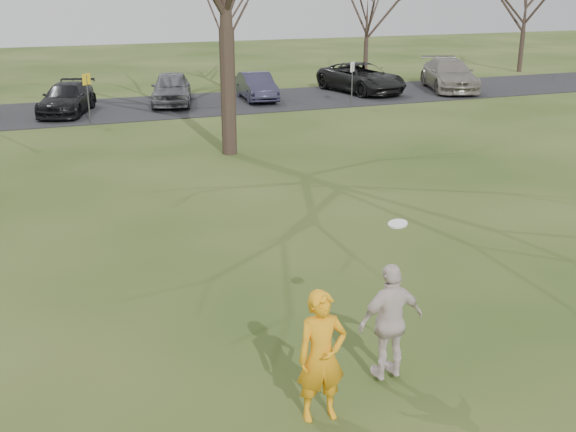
# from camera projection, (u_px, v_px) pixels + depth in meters

# --- Properties ---
(ground) EXTENTS (120.00, 120.00, 0.00)m
(ground) POSITION_uv_depth(u_px,v_px,m) (387.00, 401.00, 9.75)
(ground) COLOR #1E380F
(ground) RESTS_ON ground
(parking_strip) EXTENTS (62.00, 6.50, 0.04)m
(parking_strip) POSITION_uv_depth(u_px,v_px,m) (129.00, 109.00, 31.87)
(parking_strip) COLOR black
(parking_strip) RESTS_ON ground
(player_defender) EXTENTS (0.72, 0.50, 1.87)m
(player_defender) POSITION_uv_depth(u_px,v_px,m) (322.00, 357.00, 9.11)
(player_defender) COLOR orange
(player_defender) RESTS_ON ground
(car_3) EXTENTS (3.18, 4.86, 1.31)m
(car_3) POSITION_uv_depth(u_px,v_px,m) (67.00, 99.00, 30.46)
(car_3) COLOR black
(car_3) RESTS_ON parking_strip
(car_4) EXTENTS (2.80, 4.75, 1.52)m
(car_4) POSITION_uv_depth(u_px,v_px,m) (171.00, 88.00, 32.68)
(car_4) COLOR slate
(car_4) RESTS_ON parking_strip
(car_5) EXTENTS (1.75, 4.11, 1.32)m
(car_5) POSITION_uv_depth(u_px,v_px,m) (257.00, 86.00, 33.95)
(car_5) COLOR #2B2A3F
(car_5) RESTS_ON parking_strip
(car_6) EXTENTS (3.48, 5.81, 1.51)m
(car_6) POSITION_uv_depth(u_px,v_px,m) (361.00, 78.00, 36.21)
(car_6) COLOR black
(car_6) RESTS_ON parking_strip
(car_7) EXTENTS (3.93, 5.99, 1.61)m
(car_7) POSITION_uv_depth(u_px,v_px,m) (449.00, 75.00, 36.94)
(car_7) COLOR gray
(car_7) RESTS_ON parking_strip
(catching_play) EXTENTS (1.07, 0.49, 2.41)m
(catching_play) POSITION_uv_depth(u_px,v_px,m) (391.00, 321.00, 9.95)
(catching_play) COLOR beige
(catching_play) RESTS_ON ground
(sign_yellow) EXTENTS (0.35, 0.35, 2.08)m
(sign_yellow) POSITION_uv_depth(u_px,v_px,m) (87.00, 89.00, 28.08)
(sign_yellow) COLOR #47474C
(sign_yellow) RESTS_ON ground
(sign_white) EXTENTS (0.35, 0.35, 2.08)m
(sign_white) POSITION_uv_depth(u_px,v_px,m) (352.00, 76.00, 32.08)
(sign_white) COLOR #47474C
(sign_white) RESTS_ON ground
(small_tree_row) EXTENTS (55.00, 5.90, 8.50)m
(small_tree_row) POSITION_uv_depth(u_px,v_px,m) (193.00, 15.00, 36.55)
(small_tree_row) COLOR #352821
(small_tree_row) RESTS_ON ground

